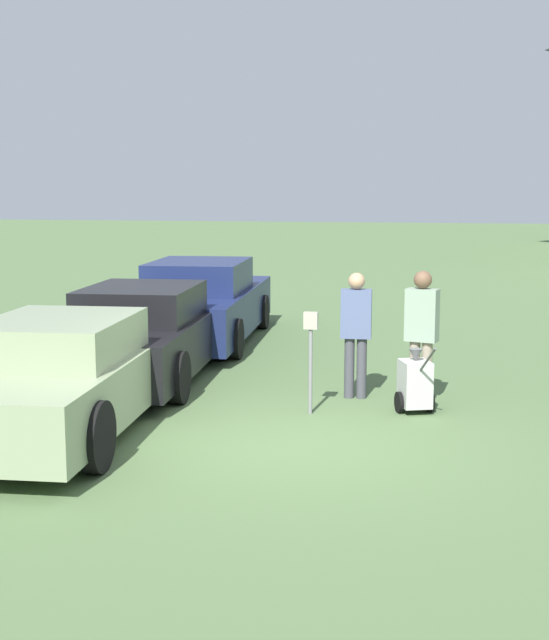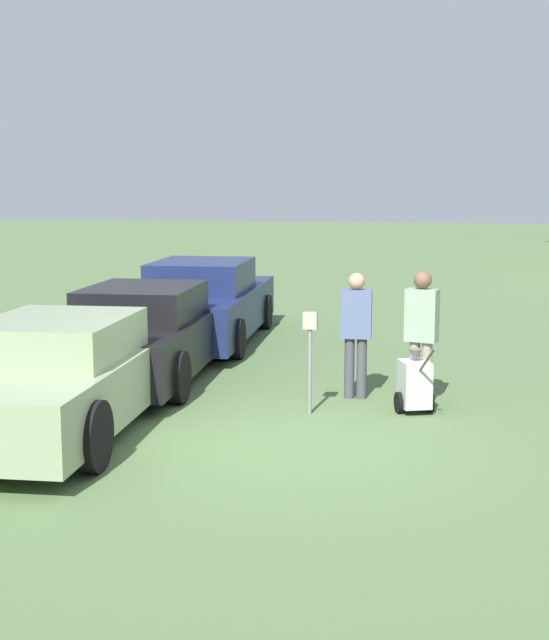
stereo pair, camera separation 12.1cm
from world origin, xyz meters
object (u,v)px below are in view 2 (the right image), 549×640
parked_car_sage (64,376)px  parked_car_navy (204,304)px  parked_car_black (146,335)px  equipment_cart (415,384)px  parking_meter (310,343)px  person_supervisor (422,329)px  person_worker (356,327)px

parked_car_sage → parked_car_navy: size_ratio=0.93×
parked_car_black → equipment_cart: size_ratio=4.99×
parking_meter → person_supervisor: person_supervisor is taller
parked_car_sage → person_supervisor: size_ratio=2.73×
person_worker → person_supervisor: bearing=159.0°
parked_car_navy → person_supervisor: person_supervisor is taller
person_supervisor → parked_car_navy: bearing=-30.0°
parked_car_black → equipment_cart: (4.11, -1.32, -0.29)m
parked_car_navy → person_supervisor: bearing=-48.6°
person_supervisor → equipment_cart: size_ratio=1.83×
parked_car_sage → parked_car_black: parked_car_black is taller
parking_meter → parked_car_black: bearing=149.4°
parked_car_sage → parked_car_black: 2.97m
person_supervisor → parked_car_sage: bearing=41.2°
parking_meter → equipment_cart: bearing=13.6°
person_worker → parked_car_navy: bearing=-52.9°
parked_car_navy → parking_meter: 5.67m
parked_car_sage → person_supervisor: person_supervisor is taller
parked_car_sage → parking_meter: bearing=22.4°
person_supervisor → equipment_cart: 0.76m
parking_meter → equipment_cart: parking_meter is taller
parked_car_navy → person_worker: 5.14m
parking_meter → person_worker: (0.49, 0.98, 0.07)m
parked_car_navy → person_supervisor: (4.18, -4.25, 0.33)m
parked_car_navy → equipment_cart: bearing=-51.3°
parked_car_black → person_supervisor: size_ratio=2.72×
parked_car_sage → equipment_cart: parked_car_sage is taller
parked_car_black → parked_car_navy: (0.00, 3.28, 0.04)m
person_worker → equipment_cart: (0.84, -0.66, -0.62)m
person_supervisor → person_worker: bearing=-2.9°
parked_car_navy → parking_meter: size_ratio=4.01×
parked_car_black → parking_meter: bearing=-33.7°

